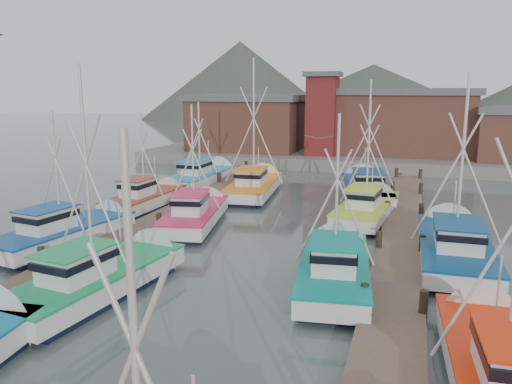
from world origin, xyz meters
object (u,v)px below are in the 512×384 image
(lookout_tower, at_px, (322,113))
(boat_12, at_px, (256,185))
(boat_4, at_px, (106,276))
(boat_8, at_px, (197,214))

(lookout_tower, bearing_deg, boat_12, -97.80)
(lookout_tower, xyz_separation_m, boat_4, (-2.03, -35.97, -4.87))
(boat_4, bearing_deg, boat_12, 97.35)
(lookout_tower, distance_m, boat_4, 36.36)
(boat_4, distance_m, boat_8, 10.47)
(lookout_tower, bearing_deg, boat_4, -93.24)
(lookout_tower, relative_size, boat_4, 0.88)
(lookout_tower, xyz_separation_m, boat_8, (-2.81, -25.54, -4.87))
(lookout_tower, height_order, boat_12, boat_12)
(boat_8, bearing_deg, boat_4, -96.92)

